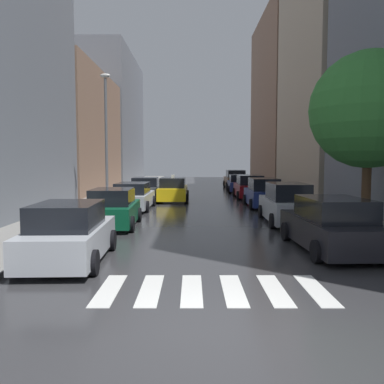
% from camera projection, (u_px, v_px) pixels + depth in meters
% --- Properties ---
extents(ground_plane, '(28.00, 72.00, 0.04)m').
position_uv_depth(ground_plane, '(197.00, 197.00, 30.70)').
color(ground_plane, '#323234').
extents(sidewalk_left, '(3.00, 72.00, 0.15)m').
position_uv_depth(sidewalk_left, '(111.00, 196.00, 30.67)').
color(sidewalk_left, gray).
rests_on(sidewalk_left, ground).
extents(sidewalk_right, '(3.00, 72.00, 0.15)m').
position_uv_depth(sidewalk_right, '(282.00, 196.00, 30.71)').
color(sidewalk_right, gray).
rests_on(sidewalk_right, ground).
extents(crosswalk_stripes, '(4.95, 2.20, 0.01)m').
position_uv_depth(crosswalk_stripes, '(211.00, 290.00, 8.84)').
color(crosswalk_stripes, silver).
rests_on(crosswalk_stripes, ground).
extents(building_left_mid, '(6.00, 16.08, 10.33)m').
position_uv_depth(building_left_mid, '(68.00, 132.00, 34.96)').
color(building_left_mid, '#8C6B56').
rests_on(building_left_mid, ground).
extents(building_left_far, '(6.00, 19.13, 16.13)m').
position_uv_depth(building_left_far, '(110.00, 120.00, 53.34)').
color(building_left_far, slate).
rests_on(building_left_far, ground).
extents(building_right_mid, '(6.00, 13.69, 22.28)m').
position_uv_depth(building_right_mid, '(331.00, 58.00, 33.13)').
color(building_right_mid, '#B2A38C').
rests_on(building_right_mid, ground).
extents(building_right_far, '(6.00, 17.65, 20.19)m').
position_uv_depth(building_right_far, '(285.00, 100.00, 49.46)').
color(building_right_far, '#8C6B56').
rests_on(building_right_far, ground).
extents(parked_car_left_nearest, '(2.19, 4.29, 1.66)m').
position_uv_depth(parked_car_left_nearest, '(68.00, 234.00, 11.18)').
color(parked_car_left_nearest, '#B2B7BF').
rests_on(parked_car_left_nearest, ground).
extents(parked_car_left_second, '(2.13, 4.13, 1.63)m').
position_uv_depth(parked_car_left_second, '(112.00, 209.00, 17.07)').
color(parked_car_left_second, '#0C4C2D').
rests_on(parked_car_left_second, ground).
extents(parked_car_left_third, '(2.21, 4.73, 1.53)m').
position_uv_depth(parked_car_left_third, '(132.00, 197.00, 23.09)').
color(parked_car_left_third, '#B2B7BF').
rests_on(parked_car_left_third, ground).
extents(parked_car_left_fourth, '(2.25, 4.08, 1.59)m').
position_uv_depth(parked_car_left_fourth, '(144.00, 189.00, 28.64)').
color(parked_car_left_fourth, '#474C51').
rests_on(parked_car_left_fourth, ground).
extents(parked_car_right_nearest, '(2.32, 4.80, 1.67)m').
position_uv_depth(parked_car_right_nearest, '(330.00, 226.00, 12.64)').
color(parked_car_right_nearest, black).
rests_on(parked_car_right_nearest, ground).
extents(parked_car_right_second, '(2.03, 4.63, 1.80)m').
position_uv_depth(parked_car_right_second, '(285.00, 205.00, 18.07)').
color(parked_car_right_second, '#B2B7BF').
rests_on(parked_car_right_second, ground).
extents(parked_car_right_third, '(1.98, 4.18, 1.74)m').
position_uv_depth(parked_car_right_third, '(262.00, 194.00, 24.16)').
color(parked_car_right_third, navy).
rests_on(parked_car_right_third, ground).
extents(parked_car_right_fourth, '(2.16, 4.58, 1.71)m').
position_uv_depth(parked_car_right_fourth, '(248.00, 187.00, 29.91)').
color(parked_car_right_fourth, maroon).
rests_on(parked_car_right_fourth, ground).
extents(parked_car_right_fifth, '(2.26, 4.76, 1.53)m').
position_uv_depth(parked_car_right_fifth, '(238.00, 184.00, 35.73)').
color(parked_car_right_fifth, navy).
rests_on(parked_car_right_fifth, ground).
extents(parked_car_right_sixth, '(2.22, 4.22, 1.79)m').
position_uv_depth(parked_car_right_sixth, '(234.00, 179.00, 41.03)').
color(parked_car_right_sixth, brown).
rests_on(parked_car_right_sixth, ground).
extents(taxi_midroad, '(2.11, 4.46, 1.81)m').
position_uv_depth(taxi_midroad, '(172.00, 190.00, 27.63)').
color(taxi_midroad, yellow).
rests_on(taxi_midroad, ground).
extents(street_tree_right, '(4.60, 4.60, 6.93)m').
position_uv_depth(street_tree_right, '(367.00, 110.00, 15.97)').
color(street_tree_right, '#513823').
rests_on(street_tree_right, sidewalk_right).
extents(lamp_post_left, '(0.60, 0.28, 7.73)m').
position_uv_depth(lamp_post_left, '(105.00, 131.00, 24.11)').
color(lamp_post_left, '#595B60').
rests_on(lamp_post_left, sidewalk_left).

